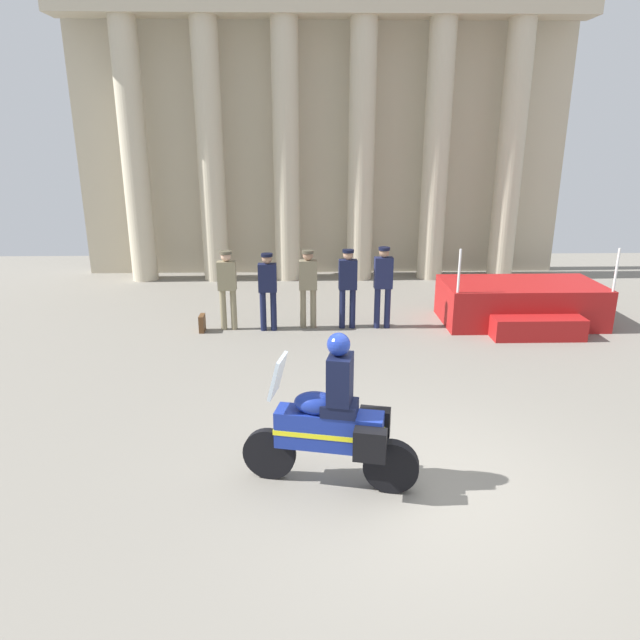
{
  "coord_description": "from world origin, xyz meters",
  "views": [
    {
      "loc": [
        -1.36,
        -5.82,
        3.94
      ],
      "look_at": [
        -1.13,
        3.0,
        1.12
      ],
      "focal_mm": 32.28,
      "sensor_mm": 36.0,
      "label": 1
    }
  ],
  "objects_px": {
    "officer_in_row_4": "(383,281)",
    "briefcase_on_ground": "(202,323)",
    "officer_in_row_0": "(227,284)",
    "officer_in_row_1": "(268,286)",
    "officer_in_row_3": "(348,282)",
    "reviewing_stand": "(521,304)",
    "officer_in_row_2": "(308,283)",
    "motorcycle_with_rider": "(335,424)"
  },
  "relations": [
    {
      "from": "officer_in_row_3",
      "to": "motorcycle_with_rider",
      "type": "bearing_deg",
      "value": 83.52
    },
    {
      "from": "officer_in_row_2",
      "to": "officer_in_row_3",
      "type": "xyz_separation_m",
      "value": [
        0.84,
        -0.05,
        0.01
      ]
    },
    {
      "from": "officer_in_row_2",
      "to": "briefcase_on_ground",
      "type": "height_order",
      "value": "officer_in_row_2"
    },
    {
      "from": "officer_in_row_2",
      "to": "motorcycle_with_rider",
      "type": "bearing_deg",
      "value": 91.68
    },
    {
      "from": "officer_in_row_3",
      "to": "officer_in_row_1",
      "type": "bearing_deg",
      "value": 2.99
    },
    {
      "from": "officer_in_row_3",
      "to": "reviewing_stand",
      "type": "bearing_deg",
      "value": -177.73
    },
    {
      "from": "officer_in_row_0",
      "to": "officer_in_row_4",
      "type": "xyz_separation_m",
      "value": [
        3.28,
        0.02,
        0.03
      ]
    },
    {
      "from": "officer_in_row_4",
      "to": "briefcase_on_ground",
      "type": "bearing_deg",
      "value": 1.25
    },
    {
      "from": "reviewing_stand",
      "to": "officer_in_row_4",
      "type": "bearing_deg",
      "value": -175.77
    },
    {
      "from": "officer_in_row_1",
      "to": "officer_in_row_2",
      "type": "distance_m",
      "value": 0.86
    },
    {
      "from": "officer_in_row_0",
      "to": "officer_in_row_1",
      "type": "relative_size",
      "value": 1.02
    },
    {
      "from": "motorcycle_with_rider",
      "to": "briefcase_on_ground",
      "type": "bearing_deg",
      "value": -53.73
    },
    {
      "from": "reviewing_stand",
      "to": "officer_in_row_3",
      "type": "xyz_separation_m",
      "value": [
        -3.82,
        -0.22,
        0.57
      ]
    },
    {
      "from": "officer_in_row_1",
      "to": "briefcase_on_ground",
      "type": "bearing_deg",
      "value": 0.79
    },
    {
      "from": "officer_in_row_0",
      "to": "motorcycle_with_rider",
      "type": "height_order",
      "value": "motorcycle_with_rider"
    },
    {
      "from": "officer_in_row_2",
      "to": "officer_in_row_0",
      "type": "bearing_deg",
      "value": 1.88
    },
    {
      "from": "officer_in_row_2",
      "to": "motorcycle_with_rider",
      "type": "height_order",
      "value": "motorcycle_with_rider"
    },
    {
      "from": "officer_in_row_1",
      "to": "officer_in_row_4",
      "type": "relative_size",
      "value": 0.94
    },
    {
      "from": "briefcase_on_ground",
      "to": "motorcycle_with_rider",
      "type": "bearing_deg",
      "value": -66.16
    },
    {
      "from": "officer_in_row_0",
      "to": "officer_in_row_2",
      "type": "distance_m",
      "value": 1.69
    },
    {
      "from": "motorcycle_with_rider",
      "to": "reviewing_stand",
      "type": "bearing_deg",
      "value": -113.47
    },
    {
      "from": "officer_in_row_0",
      "to": "officer_in_row_2",
      "type": "bearing_deg",
      "value": -178.12
    },
    {
      "from": "officer_in_row_0",
      "to": "officer_in_row_3",
      "type": "relative_size",
      "value": 0.99
    },
    {
      "from": "officer_in_row_1",
      "to": "officer_in_row_3",
      "type": "xyz_separation_m",
      "value": [
        1.68,
        0.12,
        0.03
      ]
    },
    {
      "from": "officer_in_row_1",
      "to": "officer_in_row_4",
      "type": "height_order",
      "value": "officer_in_row_4"
    },
    {
      "from": "officer_in_row_0",
      "to": "officer_in_row_1",
      "type": "height_order",
      "value": "officer_in_row_0"
    },
    {
      "from": "motorcycle_with_rider",
      "to": "briefcase_on_ground",
      "type": "xyz_separation_m",
      "value": [
        -2.51,
        5.69,
        -0.61
      ]
    },
    {
      "from": "briefcase_on_ground",
      "to": "officer_in_row_0",
      "type": "bearing_deg",
      "value": 12.75
    },
    {
      "from": "reviewing_stand",
      "to": "officer_in_row_2",
      "type": "height_order",
      "value": "reviewing_stand"
    },
    {
      "from": "officer_in_row_4",
      "to": "briefcase_on_ground",
      "type": "xyz_separation_m",
      "value": [
        -3.83,
        -0.15,
        -0.86
      ]
    },
    {
      "from": "reviewing_stand",
      "to": "officer_in_row_0",
      "type": "relative_size",
      "value": 2.0
    },
    {
      "from": "officer_in_row_1",
      "to": "motorcycle_with_rider",
      "type": "height_order",
      "value": "motorcycle_with_rider"
    },
    {
      "from": "officer_in_row_3",
      "to": "briefcase_on_ground",
      "type": "distance_m",
      "value": 3.19
    },
    {
      "from": "officer_in_row_4",
      "to": "officer_in_row_3",
      "type": "bearing_deg",
      "value": -1.83
    },
    {
      "from": "officer_in_row_2",
      "to": "motorcycle_with_rider",
      "type": "relative_size",
      "value": 0.82
    },
    {
      "from": "briefcase_on_ground",
      "to": "officer_in_row_1",
      "type": "bearing_deg",
      "value": 1.75
    },
    {
      "from": "reviewing_stand",
      "to": "officer_in_row_0",
      "type": "distance_m",
      "value": 6.38
    },
    {
      "from": "officer_in_row_4",
      "to": "motorcycle_with_rider",
      "type": "bearing_deg",
      "value": 76.37
    },
    {
      "from": "officer_in_row_3",
      "to": "briefcase_on_ground",
      "type": "bearing_deg",
      "value": 1.99
    },
    {
      "from": "briefcase_on_ground",
      "to": "officer_in_row_3",
      "type": "bearing_deg",
      "value": 2.96
    },
    {
      "from": "reviewing_stand",
      "to": "officer_in_row_1",
      "type": "bearing_deg",
      "value": -176.55
    },
    {
      "from": "officer_in_row_1",
      "to": "officer_in_row_3",
      "type": "relative_size",
      "value": 0.97
    }
  ]
}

